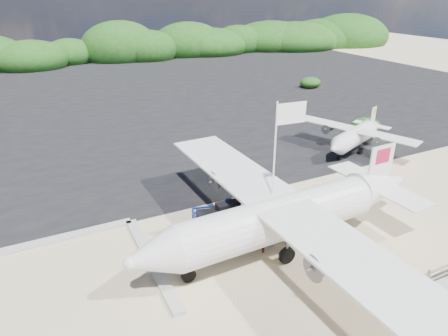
% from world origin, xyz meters
% --- Properties ---
extents(ground, '(160.00, 160.00, 0.00)m').
position_xyz_m(ground, '(0.00, 0.00, 0.00)').
color(ground, beige).
extents(asphalt_apron, '(90.00, 50.00, 0.04)m').
position_xyz_m(asphalt_apron, '(0.00, 30.00, 0.00)').
color(asphalt_apron, '#B2B2B2').
rests_on(asphalt_apron, ground).
extents(lagoon, '(9.00, 7.00, 0.40)m').
position_xyz_m(lagoon, '(-9.00, 1.50, 0.00)').
color(lagoon, '#B2B2B2').
rests_on(lagoon, ground).
extents(vegetation_band, '(124.00, 8.00, 4.40)m').
position_xyz_m(vegetation_band, '(0.00, 55.00, 0.00)').
color(vegetation_band, '#B2B2B2').
rests_on(vegetation_band, ground).
extents(baggage_cart, '(3.25, 2.33, 1.47)m').
position_xyz_m(baggage_cart, '(-0.82, 2.03, 0.00)').
color(baggage_cart, '#0C35BA').
rests_on(baggage_cart, ground).
extents(flagpole, '(1.39, 0.67, 6.72)m').
position_xyz_m(flagpole, '(0.79, 0.37, 0.00)').
color(flagpole, white).
rests_on(flagpole, ground).
extents(signboard, '(1.50, 0.26, 1.23)m').
position_xyz_m(signboard, '(0.81, -0.03, 0.00)').
color(signboard, '#582419').
rests_on(signboard, ground).
extents(crew_a, '(0.70, 0.53, 1.73)m').
position_xyz_m(crew_a, '(-0.41, 0.77, 0.87)').
color(crew_a, '#111D41').
rests_on(crew_a, ground).
extents(crew_b, '(0.96, 0.81, 1.76)m').
position_xyz_m(crew_b, '(-0.51, 2.16, 0.88)').
color(crew_b, '#111D41').
rests_on(crew_b, ground).
extents(crew_c, '(1.17, 0.74, 1.85)m').
position_xyz_m(crew_c, '(2.82, 2.88, 0.92)').
color(crew_c, '#111D41').
rests_on(crew_c, ground).
extents(aircraft_large, '(17.51, 17.51, 5.11)m').
position_xyz_m(aircraft_large, '(9.96, 23.13, 0.00)').
color(aircraft_large, '#B2B2B2').
rests_on(aircraft_large, ground).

